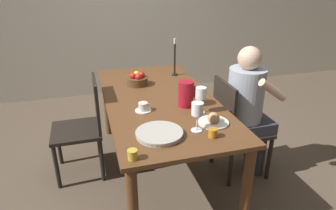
{
  "coord_description": "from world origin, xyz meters",
  "views": [
    {
      "loc": [
        -0.56,
        -2.24,
        1.7
      ],
      "look_at": [
        0.0,
        -0.27,
        0.79
      ],
      "focal_mm": 32.0,
      "sensor_mm": 36.0,
      "label": 1
    }
  ],
  "objects_px": {
    "chair_person_side": "(235,126)",
    "candlestick_tall": "(175,61)",
    "wine_glass_water": "(201,94)",
    "serving_tray": "(159,134)",
    "person_seated": "(248,103)",
    "wine_glass_juice": "(197,110)",
    "red_pitcher": "(186,94)",
    "teacup_near_person": "(143,107)",
    "bread_plate": "(213,120)",
    "jam_jar_red": "(213,132)",
    "jam_jar_amber": "(133,154)",
    "fruit_bowl": "(137,80)",
    "chair_opposite": "(84,125)"
  },
  "relations": [
    {
      "from": "red_pitcher",
      "to": "teacup_near_person",
      "type": "xyz_separation_m",
      "value": [
        -0.34,
        -0.0,
        -0.07
      ]
    },
    {
      "from": "wine_glass_juice",
      "to": "jam_jar_red",
      "type": "height_order",
      "value": "wine_glass_juice"
    },
    {
      "from": "chair_opposite",
      "to": "jam_jar_red",
      "type": "xyz_separation_m",
      "value": [
        0.8,
        -0.91,
        0.29
      ]
    },
    {
      "from": "chair_person_side",
      "to": "red_pitcher",
      "type": "height_order",
      "value": "red_pitcher"
    },
    {
      "from": "jam_jar_red",
      "to": "jam_jar_amber",
      "type": "bearing_deg",
      "value": -168.81
    },
    {
      "from": "person_seated",
      "to": "candlestick_tall",
      "type": "xyz_separation_m",
      "value": [
        -0.42,
        0.75,
        0.19
      ]
    },
    {
      "from": "chair_person_side",
      "to": "chair_opposite",
      "type": "distance_m",
      "value": 1.32
    },
    {
      "from": "teacup_near_person",
      "to": "wine_glass_water",
      "type": "bearing_deg",
      "value": -19.7
    },
    {
      "from": "chair_opposite",
      "to": "person_seated",
      "type": "xyz_separation_m",
      "value": [
        1.35,
        -0.41,
        0.22
      ]
    },
    {
      "from": "person_seated",
      "to": "wine_glass_water",
      "type": "xyz_separation_m",
      "value": [
        -0.49,
        -0.14,
        0.19
      ]
    },
    {
      "from": "chair_opposite",
      "to": "chair_person_side",
      "type": "bearing_deg",
      "value": -106.67
    },
    {
      "from": "teacup_near_person",
      "to": "chair_opposite",
      "type": "bearing_deg",
      "value": 138.2
    },
    {
      "from": "teacup_near_person",
      "to": "person_seated",
      "type": "bearing_deg",
      "value": 0.01
    },
    {
      "from": "fruit_bowl",
      "to": "serving_tray",
      "type": "bearing_deg",
      "value": -92.47
    },
    {
      "from": "person_seated",
      "to": "wine_glass_juice",
      "type": "xyz_separation_m",
      "value": [
        -0.62,
        -0.4,
        0.19
      ]
    },
    {
      "from": "wine_glass_water",
      "to": "serving_tray",
      "type": "distance_m",
      "value": 0.47
    },
    {
      "from": "jam_jar_amber",
      "to": "person_seated",
      "type": "bearing_deg",
      "value": 29.46
    },
    {
      "from": "person_seated",
      "to": "bread_plate",
      "type": "height_order",
      "value": "person_seated"
    },
    {
      "from": "person_seated",
      "to": "bread_plate",
      "type": "bearing_deg",
      "value": -54.77
    },
    {
      "from": "chair_person_side",
      "to": "red_pitcher",
      "type": "xyz_separation_m",
      "value": [
        -0.47,
        -0.03,
        0.36
      ]
    },
    {
      "from": "red_pitcher",
      "to": "bread_plate",
      "type": "height_order",
      "value": "red_pitcher"
    },
    {
      "from": "chair_person_side",
      "to": "candlestick_tall",
      "type": "height_order",
      "value": "candlestick_tall"
    },
    {
      "from": "candlestick_tall",
      "to": "teacup_near_person",
      "type": "bearing_deg",
      "value": -122.41
    },
    {
      "from": "wine_glass_water",
      "to": "bread_plate",
      "type": "height_order",
      "value": "wine_glass_water"
    },
    {
      "from": "chair_person_side",
      "to": "red_pitcher",
      "type": "distance_m",
      "value": 0.6
    },
    {
      "from": "wine_glass_water",
      "to": "jam_jar_red",
      "type": "relative_size",
      "value": 3.34
    },
    {
      "from": "red_pitcher",
      "to": "jam_jar_amber",
      "type": "height_order",
      "value": "red_pitcher"
    },
    {
      "from": "wine_glass_water",
      "to": "candlestick_tall",
      "type": "relative_size",
      "value": 0.54
    },
    {
      "from": "person_seated",
      "to": "fruit_bowl",
      "type": "distance_m",
      "value": 1.02
    },
    {
      "from": "wine_glass_water",
      "to": "wine_glass_juice",
      "type": "distance_m",
      "value": 0.28
    },
    {
      "from": "serving_tray",
      "to": "jam_jar_red",
      "type": "distance_m",
      "value": 0.34
    },
    {
      "from": "fruit_bowl",
      "to": "chair_opposite",
      "type": "bearing_deg",
      "value": -161.61
    },
    {
      "from": "teacup_near_person",
      "to": "jam_jar_amber",
      "type": "distance_m",
      "value": 0.64
    },
    {
      "from": "chair_opposite",
      "to": "fruit_bowl",
      "type": "bearing_deg",
      "value": -71.61
    },
    {
      "from": "wine_glass_juice",
      "to": "candlestick_tall",
      "type": "xyz_separation_m",
      "value": [
        0.2,
        1.15,
        0.0
      ]
    },
    {
      "from": "chair_opposite",
      "to": "jam_jar_red",
      "type": "height_order",
      "value": "chair_opposite"
    },
    {
      "from": "serving_tray",
      "to": "bread_plate",
      "type": "height_order",
      "value": "bread_plate"
    },
    {
      "from": "chair_person_side",
      "to": "bread_plate",
      "type": "distance_m",
      "value": 0.6
    },
    {
      "from": "wine_glass_water",
      "to": "wine_glass_juice",
      "type": "height_order",
      "value": "wine_glass_juice"
    },
    {
      "from": "red_pitcher",
      "to": "serving_tray",
      "type": "bearing_deg",
      "value": -128.47
    },
    {
      "from": "person_seated",
      "to": "wine_glass_water",
      "type": "relative_size",
      "value": 5.89
    },
    {
      "from": "wine_glass_water",
      "to": "wine_glass_juice",
      "type": "bearing_deg",
      "value": -116.1
    },
    {
      "from": "serving_tray",
      "to": "candlestick_tall",
      "type": "distance_m",
      "value": 1.24
    },
    {
      "from": "chair_person_side",
      "to": "serving_tray",
      "type": "distance_m",
      "value": 0.94
    },
    {
      "from": "serving_tray",
      "to": "person_seated",
      "type": "bearing_deg",
      "value": 24.43
    },
    {
      "from": "wine_glass_water",
      "to": "candlestick_tall",
      "type": "height_order",
      "value": "candlestick_tall"
    },
    {
      "from": "wine_glass_juice",
      "to": "candlestick_tall",
      "type": "bearing_deg",
      "value": 80.12
    },
    {
      "from": "chair_person_side",
      "to": "candlestick_tall",
      "type": "relative_size",
      "value": 2.39
    },
    {
      "from": "chair_opposite",
      "to": "bread_plate",
      "type": "bearing_deg",
      "value": -129.93
    },
    {
      "from": "wine_glass_juice",
      "to": "fruit_bowl",
      "type": "bearing_deg",
      "value": 102.31
    }
  ]
}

